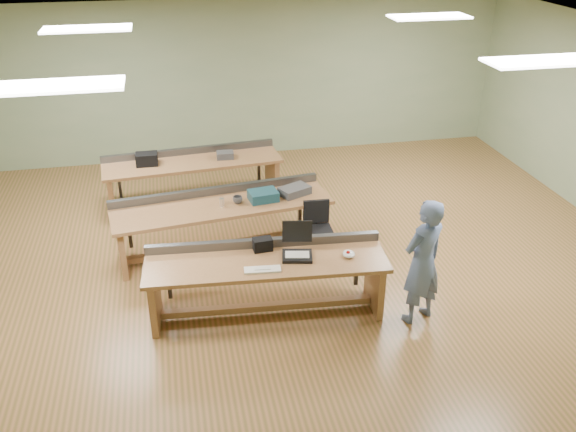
% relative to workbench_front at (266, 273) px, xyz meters
% --- Properties ---
extents(floor, '(10.00, 10.00, 0.00)m').
position_rel_workbench_front_xyz_m(floor, '(0.54, 1.37, -0.56)').
color(floor, '#945E38').
rests_on(floor, ground).
extents(ceiling, '(10.00, 10.00, 0.00)m').
position_rel_workbench_front_xyz_m(ceiling, '(0.54, 1.37, 2.44)').
color(ceiling, silver).
rests_on(ceiling, wall_back).
extents(wall_back, '(10.00, 0.04, 3.00)m').
position_rel_workbench_front_xyz_m(wall_back, '(0.54, 5.37, 0.94)').
color(wall_back, gray).
rests_on(wall_back, floor).
extents(wall_front, '(10.00, 0.04, 3.00)m').
position_rel_workbench_front_xyz_m(wall_front, '(0.54, -2.63, 0.94)').
color(wall_front, gray).
rests_on(wall_front, floor).
extents(fluor_panels, '(6.20, 3.50, 0.03)m').
position_rel_workbench_front_xyz_m(fluor_panels, '(0.54, 1.37, 2.41)').
color(fluor_panels, white).
rests_on(fluor_panels, ceiling).
extents(workbench_front, '(2.91, 0.97, 0.86)m').
position_rel_workbench_front_xyz_m(workbench_front, '(0.00, 0.00, 0.00)').
color(workbench_front, '#9C6C41').
rests_on(workbench_front, floor).
extents(workbench_mid, '(3.15, 1.20, 0.86)m').
position_rel_workbench_front_xyz_m(workbench_mid, '(-0.35, 1.62, 0.00)').
color(workbench_mid, '#9C6C41').
rests_on(workbench_mid, floor).
extents(workbench_back, '(2.94, 1.03, 0.86)m').
position_rel_workbench_front_xyz_m(workbench_back, '(-0.66, 3.32, 0.00)').
color(workbench_back, '#9C6C41').
rests_on(workbench_back, floor).
extents(person, '(0.68, 0.57, 1.59)m').
position_rel_workbench_front_xyz_m(person, '(1.76, -0.49, 0.24)').
color(person, slate).
rests_on(person, floor).
extents(laptop_base, '(0.41, 0.36, 0.04)m').
position_rel_workbench_front_xyz_m(laptop_base, '(0.37, -0.03, 0.21)').
color(laptop_base, black).
rests_on(laptop_base, workbench_front).
extents(laptop_screen, '(0.35, 0.09, 0.28)m').
position_rel_workbench_front_xyz_m(laptop_screen, '(0.40, 0.11, 0.47)').
color(laptop_screen, black).
rests_on(laptop_screen, laptop_base).
extents(keyboard, '(0.43, 0.18, 0.02)m').
position_rel_workbench_front_xyz_m(keyboard, '(-0.08, -0.23, 0.21)').
color(keyboard, beige).
rests_on(keyboard, workbench_front).
extents(trackball_mouse, '(0.20, 0.21, 0.07)m').
position_rel_workbench_front_xyz_m(trackball_mouse, '(0.98, -0.13, 0.23)').
color(trackball_mouse, white).
rests_on(trackball_mouse, workbench_front).
extents(camera_bag, '(0.24, 0.16, 0.16)m').
position_rel_workbench_front_xyz_m(camera_bag, '(-0.00, 0.23, 0.27)').
color(camera_bag, black).
rests_on(camera_bag, workbench_front).
extents(task_chair, '(0.46, 0.46, 0.82)m').
position_rel_workbench_front_xyz_m(task_chair, '(0.93, 1.17, -0.26)').
color(task_chair, black).
rests_on(task_chair, floor).
extents(parts_bin_teal, '(0.43, 0.35, 0.14)m').
position_rel_workbench_front_xyz_m(parts_bin_teal, '(0.23, 1.61, 0.26)').
color(parts_bin_teal, '#153944').
rests_on(parts_bin_teal, workbench_mid).
extents(parts_bin_grey, '(0.50, 0.43, 0.12)m').
position_rel_workbench_front_xyz_m(parts_bin_grey, '(0.71, 1.71, 0.25)').
color(parts_bin_grey, '#3A393C').
rests_on(parts_bin_grey, workbench_mid).
extents(mug, '(0.17, 0.17, 0.11)m').
position_rel_workbench_front_xyz_m(mug, '(-0.13, 1.58, 0.25)').
color(mug, '#3A393C').
rests_on(mug, workbench_mid).
extents(drinks_can, '(0.07, 0.07, 0.12)m').
position_rel_workbench_front_xyz_m(drinks_can, '(-0.36, 1.53, 0.25)').
color(drinks_can, silver).
rests_on(drinks_can, workbench_mid).
extents(storage_box_back, '(0.35, 0.25, 0.20)m').
position_rel_workbench_front_xyz_m(storage_box_back, '(-1.38, 3.28, 0.29)').
color(storage_box_back, black).
rests_on(storage_box_back, workbench_back).
extents(tray_back, '(0.28, 0.21, 0.11)m').
position_rel_workbench_front_xyz_m(tray_back, '(-0.12, 3.31, 0.25)').
color(tray_back, '#3A393C').
rests_on(tray_back, workbench_back).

